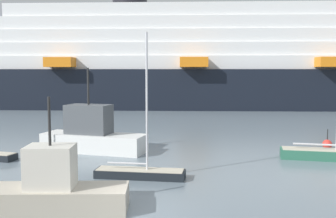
# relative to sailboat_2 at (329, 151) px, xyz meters

# --- Properties ---
(sailboat_2) EXTENTS (6.33, 2.23, 12.08)m
(sailboat_2) POSITION_rel_sailboat_2_xyz_m (0.00, 0.00, 0.00)
(sailboat_2) COLOR #2D6B51
(sailboat_2) RESTS_ON ground_plane
(sailboat_3) EXTENTS (5.05, 1.50, 7.98)m
(sailboat_3) POSITION_rel_sailboat_2_xyz_m (-11.86, -5.52, -0.20)
(sailboat_3) COLOR black
(sailboat_3) RESTS_ON ground_plane
(fishing_boat_0) EXTENTS (6.01, 2.60, 4.85)m
(fishing_boat_0) POSITION_rel_sailboat_2_xyz_m (-14.60, -10.91, 0.36)
(fishing_boat_0) COLOR #BCB29E
(fishing_boat_0) RESTS_ON ground_plane
(fishing_boat_1) EXTENTS (7.98, 3.86, 6.13)m
(fishing_boat_1) POSITION_rel_sailboat_2_xyz_m (-16.47, 1.26, 0.66)
(fishing_boat_1) COLOR white
(fishing_boat_1) RESTS_ON ground_plane
(channel_buoy_0) EXTENTS (0.72, 0.72, 1.51)m
(channel_buoy_0) POSITION_rel_sailboat_2_xyz_m (1.06, 3.74, -0.22)
(channel_buoy_0) COLOR red
(channel_buoy_0) RESTS_ON ground_plane
(cruise_ship) EXTENTS (113.30, 21.38, 21.98)m
(cruise_ship) POSITION_rel_sailboat_2_xyz_m (-0.30, 39.64, 6.49)
(cruise_ship) COLOR black
(cruise_ship) RESTS_ON ground_plane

